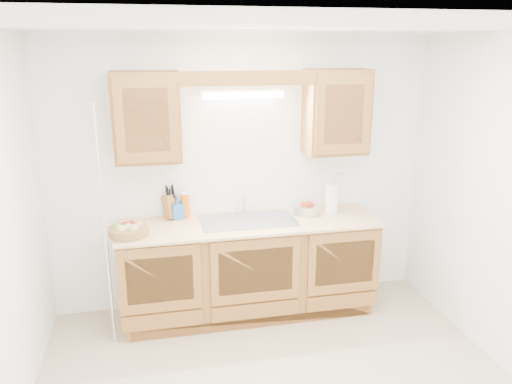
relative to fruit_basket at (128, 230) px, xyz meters
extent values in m
plane|color=white|center=(1.03, -1.07, 1.56)|extent=(3.50, 3.50, 0.00)
cube|color=white|center=(1.03, 0.43, 0.31)|extent=(3.50, 0.02, 2.50)
cube|color=white|center=(1.03, -2.57, 0.31)|extent=(3.50, 0.02, 2.50)
cube|color=#9C652D|center=(1.03, 0.13, -0.50)|extent=(2.20, 0.60, 0.86)
cube|color=#DCB173|center=(1.03, 0.12, -0.06)|extent=(2.30, 0.63, 0.04)
cube|color=#9C652D|center=(0.20, 0.27, 0.88)|extent=(0.55, 0.33, 0.75)
cube|color=#9C652D|center=(1.86, 0.27, 0.88)|extent=(0.55, 0.33, 0.75)
cube|color=#9C652D|center=(1.03, 0.12, 1.20)|extent=(2.20, 0.05, 0.12)
cylinder|color=white|center=(1.03, 0.33, 1.04)|extent=(0.70, 0.05, 0.05)
cube|color=white|center=(1.03, 0.36, 1.07)|extent=(0.76, 0.06, 0.05)
cube|color=#9E9EA3|center=(1.03, 0.14, -0.04)|extent=(0.84, 0.46, 0.01)
cube|color=#9E9EA3|center=(0.82, 0.14, -0.12)|extent=(0.39, 0.40, 0.16)
cube|color=#9E9EA3|center=(1.24, 0.14, -0.12)|extent=(0.39, 0.40, 0.16)
cylinder|color=silver|center=(1.03, 0.34, -0.02)|extent=(0.06, 0.06, 0.04)
cylinder|color=silver|center=(1.03, 0.34, 0.06)|extent=(0.02, 0.02, 0.16)
cylinder|color=silver|center=(1.03, 0.29, 0.15)|extent=(0.02, 0.12, 0.02)
cylinder|color=white|center=(1.15, 0.34, 0.02)|extent=(0.03, 0.03, 0.12)
cylinder|color=silver|center=(-0.17, -0.13, 0.06)|extent=(0.03, 0.03, 2.00)
cube|color=white|center=(1.98, 0.42, 0.21)|extent=(0.08, 0.01, 0.12)
cylinder|color=olive|center=(0.00, 0.00, -0.01)|extent=(0.39, 0.39, 0.06)
sphere|color=#D8C67F|center=(-0.05, -0.04, 0.02)|extent=(0.08, 0.08, 0.08)
sphere|color=#D8C67F|center=(0.04, -0.05, 0.02)|extent=(0.08, 0.08, 0.08)
sphere|color=tan|center=(0.08, 0.03, 0.02)|extent=(0.08, 0.08, 0.08)
sphere|color=#A32512|center=(-0.02, 0.05, 0.02)|extent=(0.07, 0.07, 0.07)
sphere|color=#72A53F|center=(-0.09, 0.02, 0.02)|extent=(0.07, 0.07, 0.07)
sphere|color=#D8C67F|center=(0.00, -0.01, 0.02)|extent=(0.08, 0.08, 0.08)
sphere|color=#A32512|center=(0.03, 0.08, 0.02)|extent=(0.07, 0.07, 0.07)
cube|color=#9C652D|center=(0.36, 0.36, 0.06)|extent=(0.17, 0.20, 0.23)
cylinder|color=black|center=(0.33, 0.34, 0.18)|extent=(0.03, 0.04, 0.09)
cylinder|color=black|center=(0.36, 0.34, 0.19)|extent=(0.03, 0.04, 0.09)
cylinder|color=black|center=(0.39, 0.34, 0.19)|extent=(0.03, 0.04, 0.09)
cylinder|color=black|center=(0.34, 0.38, 0.20)|extent=(0.03, 0.04, 0.09)
cylinder|color=black|center=(0.38, 0.38, 0.20)|extent=(0.03, 0.04, 0.09)
cylinder|color=black|center=(0.33, 0.41, 0.20)|extent=(0.03, 0.04, 0.09)
cylinder|color=black|center=(0.39, 0.41, 0.21)|extent=(0.03, 0.04, 0.09)
cylinder|color=orange|center=(0.49, 0.34, 0.07)|extent=(0.10, 0.10, 0.23)
cylinder|color=white|center=(0.49, 0.34, 0.19)|extent=(0.08, 0.08, 0.01)
imported|color=blue|center=(0.42, 0.32, 0.06)|extent=(0.11, 0.12, 0.22)
cube|color=#CC333F|center=(1.57, 0.37, -0.04)|extent=(0.11, 0.07, 0.01)
cube|color=green|center=(1.57, 0.37, -0.03)|extent=(0.11, 0.07, 0.02)
cylinder|color=silver|center=(1.83, 0.20, -0.04)|extent=(0.15, 0.15, 0.01)
cylinder|color=silver|center=(1.83, 0.20, 0.11)|extent=(0.02, 0.02, 0.30)
cylinder|color=white|center=(1.83, 0.20, 0.09)|extent=(0.14, 0.14, 0.25)
sphere|color=silver|center=(1.83, 0.20, 0.26)|extent=(0.02, 0.02, 0.02)
cylinder|color=silver|center=(1.58, 0.20, 0.00)|extent=(0.27, 0.27, 0.09)
sphere|color=#A32512|center=(1.56, 0.20, 0.05)|extent=(0.06, 0.06, 0.06)
sphere|color=#A32512|center=(1.61, 0.22, 0.05)|extent=(0.06, 0.06, 0.06)
sphere|color=#A32512|center=(1.58, 0.17, 0.05)|extent=(0.06, 0.06, 0.06)
sphere|color=#A32512|center=(1.62, 0.18, 0.05)|extent=(0.06, 0.06, 0.06)
camera|label=1|loc=(0.23, -3.97, 1.46)|focal=35.00mm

